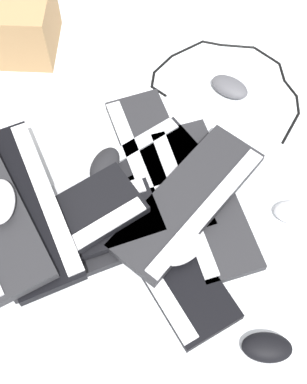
{
  "coord_description": "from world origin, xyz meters",
  "views": [
    {
      "loc": [
        -0.25,
        0.55,
        1.19
      ],
      "look_at": [
        0.02,
        0.01,
        0.07
      ],
      "focal_mm": 50.0,
      "sensor_mm": 36.0,
      "label": 1
    }
  ],
  "objects_px": {
    "keyboard_5": "(189,201)",
    "keyboard_6": "(68,232)",
    "keyboard_3": "(203,197)",
    "mouse_2": "(231,87)",
    "keyboard_0": "(121,178)",
    "keyboard_1": "(96,239)",
    "mouse_3": "(296,213)",
    "keyboard_2": "(163,254)",
    "keyboard_7": "(53,234)",
    "mouse_4": "(105,165)",
    "keyboard_4": "(157,162)",
    "cardboard_box": "(23,23)",
    "mouse_1": "(0,201)",
    "mouse_0": "(267,347)",
    "keyboard_8": "(24,205)",
    "mouse_5": "(183,249)"
  },
  "relations": [
    {
      "from": "keyboard_4",
      "to": "keyboard_2",
      "type": "bearing_deg",
      "value": 120.25
    },
    {
      "from": "cardboard_box",
      "to": "keyboard_4",
      "type": "bearing_deg",
      "value": 159.16
    },
    {
      "from": "keyboard_0",
      "to": "keyboard_1",
      "type": "distance_m",
      "value": 0.18
    },
    {
      "from": "keyboard_0",
      "to": "keyboard_3",
      "type": "bearing_deg",
      "value": -168.01
    },
    {
      "from": "keyboard_3",
      "to": "mouse_3",
      "type": "relative_size",
      "value": 3.82
    },
    {
      "from": "mouse_1",
      "to": "cardboard_box",
      "type": "bearing_deg",
      "value": 176.21
    },
    {
      "from": "keyboard_5",
      "to": "keyboard_6",
      "type": "xyz_separation_m",
      "value": [
        0.22,
        0.2,
        0.0
      ]
    },
    {
      "from": "keyboard_3",
      "to": "mouse_0",
      "type": "bearing_deg",
      "value": 135.01
    },
    {
      "from": "keyboard_8",
      "to": "mouse_4",
      "type": "relative_size",
      "value": 3.97
    },
    {
      "from": "keyboard_2",
      "to": "mouse_2",
      "type": "relative_size",
      "value": 4.1
    },
    {
      "from": "keyboard_2",
      "to": "keyboard_3",
      "type": "relative_size",
      "value": 1.07
    },
    {
      "from": "keyboard_8",
      "to": "keyboard_1",
      "type": "bearing_deg",
      "value": -169.01
    },
    {
      "from": "keyboard_0",
      "to": "mouse_1",
      "type": "height_order",
      "value": "mouse_1"
    },
    {
      "from": "keyboard_7",
      "to": "mouse_4",
      "type": "xyz_separation_m",
      "value": [
        -0.01,
        -0.23,
        -0.02
      ]
    },
    {
      "from": "keyboard_4",
      "to": "keyboard_7",
      "type": "distance_m",
      "value": 0.34
    },
    {
      "from": "keyboard_0",
      "to": "mouse_2",
      "type": "distance_m",
      "value": 0.42
    },
    {
      "from": "mouse_0",
      "to": "mouse_3",
      "type": "height_order",
      "value": "same"
    },
    {
      "from": "keyboard_2",
      "to": "keyboard_5",
      "type": "xyz_separation_m",
      "value": [
        0.0,
        -0.14,
        0.03
      ]
    },
    {
      "from": "keyboard_5",
      "to": "keyboard_7",
      "type": "height_order",
      "value": "keyboard_7"
    },
    {
      "from": "keyboard_7",
      "to": "mouse_2",
      "type": "height_order",
      "value": "keyboard_7"
    },
    {
      "from": "keyboard_0",
      "to": "mouse_5",
      "type": "height_order",
      "value": "mouse_5"
    },
    {
      "from": "keyboard_0",
      "to": "keyboard_4",
      "type": "xyz_separation_m",
      "value": [
        -0.06,
        -0.09,
        0.0
      ]
    },
    {
      "from": "keyboard_7",
      "to": "keyboard_6",
      "type": "bearing_deg",
      "value": -117.15
    },
    {
      "from": "keyboard_0",
      "to": "mouse_4",
      "type": "xyz_separation_m",
      "value": [
        0.04,
        0.0,
        0.04
      ]
    },
    {
      "from": "keyboard_6",
      "to": "keyboard_8",
      "type": "distance_m",
      "value": 0.12
    },
    {
      "from": "mouse_3",
      "to": "keyboard_5",
      "type": "bearing_deg",
      "value": -177.48
    },
    {
      "from": "cardboard_box",
      "to": "keyboard_2",
      "type": "bearing_deg",
      "value": 147.21
    },
    {
      "from": "mouse_0",
      "to": "cardboard_box",
      "type": "relative_size",
      "value": 0.54
    },
    {
      "from": "keyboard_1",
      "to": "mouse_1",
      "type": "relative_size",
      "value": 3.92
    },
    {
      "from": "keyboard_3",
      "to": "mouse_4",
      "type": "distance_m",
      "value": 0.26
    },
    {
      "from": "mouse_5",
      "to": "cardboard_box",
      "type": "distance_m",
      "value": 0.8
    },
    {
      "from": "keyboard_0",
      "to": "mouse_3",
      "type": "xyz_separation_m",
      "value": [
        -0.43,
        -0.11,
        0.01
      ]
    },
    {
      "from": "keyboard_7",
      "to": "mouse_4",
      "type": "relative_size",
      "value": 4.16
    },
    {
      "from": "keyboard_0",
      "to": "keyboard_5",
      "type": "bearing_deg",
      "value": -178.64
    },
    {
      "from": "mouse_1",
      "to": "cardboard_box",
      "type": "height_order",
      "value": "mouse_1"
    },
    {
      "from": "mouse_0",
      "to": "mouse_5",
      "type": "bearing_deg",
      "value": -47.35
    },
    {
      "from": "keyboard_6",
      "to": "mouse_3",
      "type": "relative_size",
      "value": 3.84
    },
    {
      "from": "keyboard_0",
      "to": "mouse_1",
      "type": "bearing_deg",
      "value": 57.82
    },
    {
      "from": "keyboard_3",
      "to": "mouse_2",
      "type": "height_order",
      "value": "mouse_2"
    },
    {
      "from": "keyboard_7",
      "to": "mouse_2",
      "type": "xyz_separation_m",
      "value": [
        -0.18,
        -0.62,
        -0.05
      ]
    },
    {
      "from": "keyboard_0",
      "to": "mouse_2",
      "type": "height_order",
      "value": "mouse_2"
    },
    {
      "from": "keyboard_5",
      "to": "mouse_4",
      "type": "height_order",
      "value": "mouse_4"
    },
    {
      "from": "keyboard_0",
      "to": "keyboard_5",
      "type": "distance_m",
      "value": 0.19
    },
    {
      "from": "keyboard_8",
      "to": "keyboard_3",
      "type": "bearing_deg",
      "value": -143.75
    },
    {
      "from": "keyboard_8",
      "to": "cardboard_box",
      "type": "height_order",
      "value": "cardboard_box"
    },
    {
      "from": "keyboard_5",
      "to": "mouse_1",
      "type": "height_order",
      "value": "mouse_1"
    },
    {
      "from": "mouse_2",
      "to": "cardboard_box",
      "type": "bearing_deg",
      "value": -162.67
    },
    {
      "from": "keyboard_7",
      "to": "mouse_0",
      "type": "distance_m",
      "value": 0.54
    },
    {
      "from": "mouse_1",
      "to": "mouse_2",
      "type": "relative_size",
      "value": 1.0
    },
    {
      "from": "keyboard_6",
      "to": "keyboard_5",
      "type": "bearing_deg",
      "value": -137.25
    }
  ]
}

